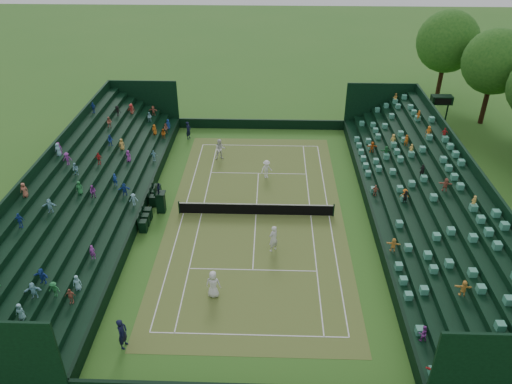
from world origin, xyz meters
TOP-DOWN VIEW (x-y plane):
  - ground at (0.00, 0.00)m, footprint 160.00×160.00m
  - court_surface at (0.00, 0.00)m, footprint 12.97×26.77m
  - perimeter_wall_north at (0.00, 15.88)m, footprint 17.17×0.20m
  - perimeter_wall_east at (8.48, 0.00)m, footprint 0.20×31.77m
  - perimeter_wall_west at (-8.48, 0.00)m, footprint 0.20×31.77m
  - north_grandstand at (12.66, 0.00)m, footprint 6.60×32.00m
  - south_grandstand at (-12.66, 0.00)m, footprint 6.60×32.00m
  - tennis_net at (0.00, 0.00)m, footprint 11.67×0.10m
  - scoreboard_tower at (17.75, 16.00)m, footprint 2.00×1.00m
  - umpire_chair at (-7.19, 0.22)m, footprint 0.79×0.79m
  - courtside_chairs at (-7.99, 0.11)m, footprint 0.58×5.55m
  - player_near_west at (-2.25, -8.84)m, footprint 0.95×0.68m
  - player_near_east at (1.30, -4.31)m, footprint 0.86×0.83m
  - player_far_west at (-3.52, 9.01)m, footprint 1.06×0.89m
  - player_far_east at (0.70, 5.72)m, footprint 1.21×1.07m
  - line_judge_north at (-7.04, 13.26)m, footprint 0.61×0.75m
  - line_judge_south at (-6.61, -12.88)m, footprint 0.60×0.77m

SIDE VIEW (x-z plane):
  - ground at x=0.00m, z-range 0.00..0.00m
  - court_surface at x=0.00m, z-range 0.00..0.01m
  - courtside_chairs at x=-7.99m, z-range -0.15..1.11m
  - perimeter_wall_north at x=0.00m, z-range 0.00..1.00m
  - perimeter_wall_east at x=8.48m, z-range 0.00..1.00m
  - perimeter_wall_west at x=-8.48m, z-range 0.00..1.00m
  - tennis_net at x=0.00m, z-range 0.00..1.06m
  - player_far_east at x=0.70m, z-range 0.00..1.62m
  - line_judge_north at x=-7.04m, z-range 0.00..1.76m
  - player_near_west at x=-2.25m, z-range 0.00..1.82m
  - line_judge_south at x=-6.61m, z-range 0.00..1.89m
  - player_far_west at x=-3.52m, z-range 0.00..1.93m
  - player_near_east at x=1.30m, z-range 0.00..1.99m
  - umpire_chair at x=-7.19m, z-range -0.18..2.31m
  - north_grandstand at x=12.66m, z-range -0.90..4.00m
  - south_grandstand at x=-12.66m, z-range -0.90..4.00m
  - scoreboard_tower at x=17.75m, z-range 1.29..4.99m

